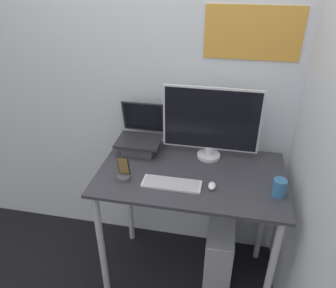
# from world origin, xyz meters

# --- Properties ---
(wall_back) EXTENTS (6.00, 0.06, 2.60)m
(wall_back) POSITION_xyz_m (0.00, 0.75, 1.30)
(wall_back) COLOR silver
(wall_back) RESTS_ON ground_plane
(wall_side_right) EXTENTS (0.05, 6.00, 2.60)m
(wall_side_right) POSITION_xyz_m (0.64, 0.00, 1.30)
(wall_side_right) COLOR silver
(wall_side_right) RESTS_ON ground_plane
(desk) EXTENTS (1.11, 0.67, 0.92)m
(desk) POSITION_xyz_m (0.00, 0.33, 0.77)
(desk) COLOR #333338
(desk) RESTS_ON ground_plane
(laptop) EXTENTS (0.28, 0.26, 0.30)m
(laptop) POSITION_xyz_m (-0.37, 0.53, 1.00)
(laptop) COLOR #4C4C51
(laptop) RESTS_ON desk
(monitor) EXTENTS (0.59, 0.15, 0.47)m
(monitor) POSITION_xyz_m (0.09, 0.53, 1.16)
(monitor) COLOR silver
(monitor) RESTS_ON desk
(keyboard) EXTENTS (0.34, 0.11, 0.02)m
(keyboard) POSITION_xyz_m (-0.09, 0.19, 0.93)
(keyboard) COLOR silver
(keyboard) RESTS_ON desk
(mouse) EXTENTS (0.04, 0.07, 0.03)m
(mouse) POSITION_xyz_m (0.13, 0.21, 0.94)
(mouse) COLOR white
(mouse) RESTS_ON desk
(cell_phone) EXTENTS (0.07, 0.07, 0.15)m
(cell_phone) POSITION_xyz_m (-0.37, 0.19, 0.97)
(cell_phone) COLOR #4C4C51
(cell_phone) RESTS_ON desk
(computer_tower) EXTENTS (0.18, 0.46, 0.43)m
(computer_tower) POSITION_xyz_m (0.22, 0.45, 0.21)
(computer_tower) COLOR silver
(computer_tower) RESTS_ON ground_plane
(mug) EXTENTS (0.07, 0.07, 0.10)m
(mug) POSITION_xyz_m (0.49, 0.21, 0.97)
(mug) COLOR #336699
(mug) RESTS_ON desk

